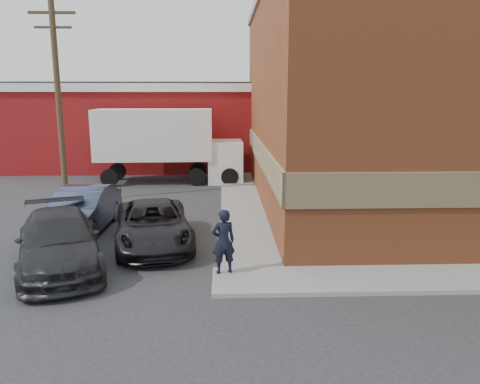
# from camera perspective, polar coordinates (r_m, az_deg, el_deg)

# --- Properties ---
(ground) EXTENTS (90.00, 90.00, 0.00)m
(ground) POSITION_cam_1_polar(r_m,az_deg,el_deg) (13.37, -1.13, -9.60)
(ground) COLOR #28282B
(ground) RESTS_ON ground
(brick_building) EXTENTS (14.25, 18.25, 9.36)m
(brick_building) POSITION_cam_1_polar(r_m,az_deg,el_deg) (23.12, 20.38, 10.64)
(brick_building) COLOR #A24F2A
(brick_building) RESTS_ON ground
(sidewalk_west) EXTENTS (1.80, 18.00, 0.12)m
(sidewalk_west) POSITION_cam_1_polar(r_m,az_deg,el_deg) (21.99, 0.06, -0.81)
(sidewalk_west) COLOR gray
(sidewalk_west) RESTS_ON ground
(warehouse) EXTENTS (16.30, 8.30, 5.60)m
(warehouse) POSITION_cam_1_polar(r_m,az_deg,el_deg) (33.02, -12.29, 8.01)
(warehouse) COLOR maroon
(warehouse) RESTS_ON ground
(utility_pole) EXTENTS (2.00, 0.26, 9.00)m
(utility_pole) POSITION_cam_1_polar(r_m,az_deg,el_deg) (22.65, -21.27, 10.73)
(utility_pole) COLOR #503D28
(utility_pole) RESTS_ON ground
(man) EXTENTS (0.74, 0.58, 1.78)m
(man) POSITION_cam_1_polar(r_m,az_deg,el_deg) (12.64, -2.03, -6.03)
(man) COLOR black
(man) RESTS_ON sidewalk_south
(sedan) EXTENTS (1.86, 4.90, 1.60)m
(sedan) POSITION_cam_1_polar(r_m,az_deg,el_deg) (17.69, -18.72, -2.14)
(sedan) COLOR #343D57
(sedan) RESTS_ON ground
(suv_a) EXTENTS (3.24, 5.42, 1.41)m
(suv_a) POSITION_cam_1_polar(r_m,az_deg,el_deg) (15.57, -10.52, -3.93)
(suv_a) COLOR black
(suv_a) RESTS_ON ground
(suv_b) EXTENTS (3.90, 5.77, 1.55)m
(suv_b) POSITION_cam_1_polar(r_m,az_deg,el_deg) (14.38, -21.24, -5.60)
(suv_b) COLOR #262629
(suv_b) RESTS_ON ground
(box_truck) EXTENTS (8.30, 2.70, 4.07)m
(box_truck) POSITION_cam_1_polar(r_m,az_deg,el_deg) (26.34, -8.66, 6.21)
(box_truck) COLOR white
(box_truck) RESTS_ON ground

